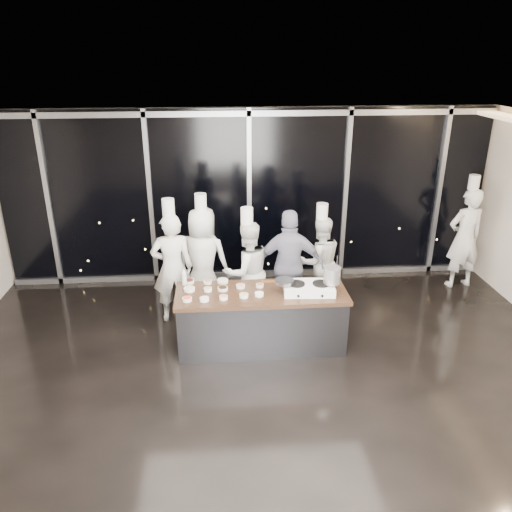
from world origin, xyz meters
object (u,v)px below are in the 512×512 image
Objects in this scene: frying_pan at (284,281)px; chef_left at (203,259)px; demo_counter at (261,319)px; chef_far_left at (172,267)px; stock_pot at (332,275)px; chef_right at (319,261)px; guest at (290,266)px; chef_side at (465,237)px; stove at (309,288)px; chef_center at (247,271)px.

chef_left is (-1.17, 1.30, -0.16)m from frying_pan.
chef_far_left is (-1.33, 0.94, 0.47)m from demo_counter.
chef_far_left is (-1.65, 0.96, -0.14)m from frying_pan.
chef_right is at bearing 85.45° from stock_pot.
chef_far_left reaches higher than guest.
chef_side reaches higher than guest.
guest is (1.86, -0.12, 0.00)m from chef_far_left.
chef_left is at bearing -3.46° from chef_side.
chef_right is at bearing 62.51° from frying_pan.
chef_far_left is 0.59m from chef_left.
demo_counter is 0.69m from frying_pan.
guest is (-0.47, 0.89, -0.23)m from stock_pot.
frying_pan is at bearing 50.93° from chef_right.
chef_left is 4.76m from chef_side.
chef_side is at bearing 33.88° from stove.
chef_far_left is 1.08× the size of chef_center.
chef_side reaches higher than frying_pan.
demo_counter is at bearing -179.56° from frying_pan.
chef_side is (2.88, 1.87, -0.20)m from stock_pot.
demo_counter is 1.20× the size of chef_far_left.
chef_far_left is 1.01× the size of chef_left.
guest is 3.49m from chef_side.
guest is at bearing 6.58° from chef_side.
stove is 0.40× the size of guest.
frying_pan is 2.05× the size of stock_pot.
frying_pan is at bearing 17.28° from chef_side.
chef_right is (1.96, -0.01, -0.10)m from chef_left.
chef_left is (-0.85, 1.28, 0.45)m from demo_counter.
chef_center is at bearing 121.65° from frying_pan.
chef_left reaches higher than frying_pan.
guest is 0.75m from chef_right.
guest is (0.21, 0.83, -0.14)m from frying_pan.
guest is (1.38, -0.46, 0.02)m from chef_left.
stock_pot is at bearing -4.24° from demo_counter.
stove is at bearing -4.82° from demo_counter.
guest reaches higher than frying_pan.
stock_pot is at bearing 0.90° from stove.
stock_pot is 1.03m from guest.
chef_far_left is at bearing 156.54° from stock_pot.
chef_side is (3.56, 1.81, -0.11)m from frying_pan.
chef_side is at bearing 24.78° from demo_counter.
chef_center is 1.05× the size of chef_right.
demo_counter is 1.22× the size of chef_left.
demo_counter is 1.72m from chef_right.
chef_far_left is at bearing -23.59° from chef_center.
stove is 3.12× the size of stock_pot.
chef_center is at bearing 3.29° from chef_side.
chef_right reaches higher than frying_pan.
chef_left is (0.48, 0.34, -0.02)m from chef_far_left.
chef_far_left is at bearing 153.81° from frying_pan.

